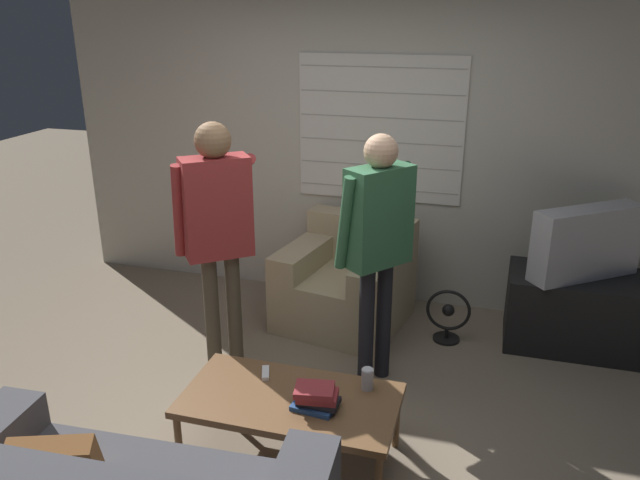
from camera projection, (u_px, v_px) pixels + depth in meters
name	position (u px, v px, depth m)	size (l,w,h in m)	color
ground_plane	(287.00, 433.00, 3.70)	(16.00, 16.00, 0.00)	#7F705B
wall_back	(365.00, 149.00, 5.07)	(5.20, 0.08, 2.55)	#BCB7A8
armchair_beige	(346.00, 283.00, 4.93)	(1.05, 1.02, 0.81)	tan
coffee_table	(290.00, 403.00, 3.36)	(1.16, 0.61, 0.40)	brown
tv_stand	(576.00, 311.00, 4.57)	(0.98, 0.55, 0.56)	black
tv	(586.00, 243.00, 4.38)	(0.78, 0.66, 0.51)	#B2B2B7
person_left_standing	(217.00, 220.00, 3.96)	(0.52, 0.82, 1.73)	#4C4233
person_right_standing	(377.00, 231.00, 3.89)	(0.54, 0.79, 1.67)	black
book_stack	(316.00, 397.00, 3.24)	(0.25, 0.19, 0.12)	#284C89
soda_can	(367.00, 379.00, 3.40)	(0.07, 0.07, 0.13)	silver
spare_remote	(266.00, 373.00, 3.55)	(0.08, 0.14, 0.02)	white
floor_fan	(448.00, 316.00, 4.66)	(0.33, 0.20, 0.41)	black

